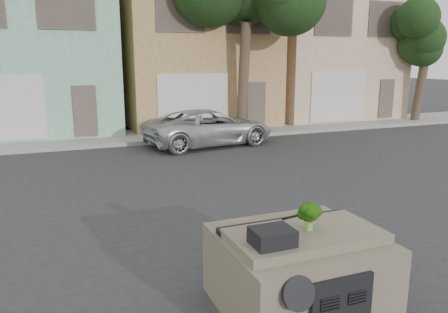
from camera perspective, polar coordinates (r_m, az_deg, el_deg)
ground_plane at (r=8.65m, az=-1.03°, el=-9.30°), size 120.00×120.00×0.00m
sidewalk at (r=18.51m, az=-12.71°, el=2.42°), size 40.00×3.00×0.15m
townhouse_mint at (r=22.03m, az=-24.21°, el=12.89°), size 7.20×8.20×7.55m
townhouse_tan at (r=23.06m, az=-4.73°, el=13.84°), size 7.20×8.20×7.55m
townhouse_beige at (r=26.29m, az=11.54°, el=13.47°), size 7.20×8.20×7.55m
silver_pickup at (r=16.85m, az=-1.90°, el=1.49°), size 5.27×2.98×1.39m
tree_near at (r=19.04m, az=2.60°, el=15.60°), size 4.40×4.00×8.50m
tree_far at (r=24.87m, az=24.46°, el=10.90°), size 3.20×3.00×6.00m
car_dashboard at (r=5.96m, az=9.61°, el=-14.12°), size 2.00×1.80×1.12m
instrument_hump at (r=5.14m, az=6.32°, el=-10.37°), size 0.48×0.38×0.20m
wiper_arm at (r=6.17m, az=10.19°, el=-7.43°), size 0.69×0.15×0.02m
broccoli at (r=5.60m, az=11.07°, el=-7.58°), size 0.40×0.40×0.38m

